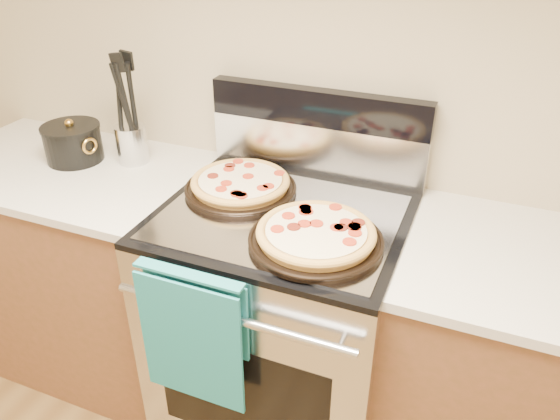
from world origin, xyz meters
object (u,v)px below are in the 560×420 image
at_px(saucepan, 73,144).
at_px(range_body, 283,327).
at_px(utensil_crock, 132,144).
at_px(pepperoni_pizza_front, 316,236).
at_px(pepperoni_pizza_back, 240,184).

bearing_deg(saucepan, range_body, -5.67).
bearing_deg(range_body, utensil_crock, 166.62).
distance_m(range_body, pepperoni_pizza_front, 0.54).
xyz_separation_m(pepperoni_pizza_back, saucepan, (-0.69, 0.02, 0.02)).
height_order(range_body, pepperoni_pizza_back, pepperoni_pizza_back).
relative_size(range_body, pepperoni_pizza_back, 2.48).
bearing_deg(saucepan, utensil_crock, 18.69).
relative_size(range_body, saucepan, 4.40).
xyz_separation_m(pepperoni_pizza_back, utensil_crock, (-0.48, 0.09, 0.03)).
height_order(pepperoni_pizza_front, utensil_crock, utensil_crock).
distance_m(pepperoni_pizza_front, utensil_crock, 0.86).
xyz_separation_m(pepperoni_pizza_front, saucepan, (-1.02, 0.22, 0.02)).
height_order(pepperoni_pizza_front, saucepan, saucepan).
bearing_deg(range_body, saucepan, 174.33).
distance_m(range_body, utensil_crock, 0.86).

